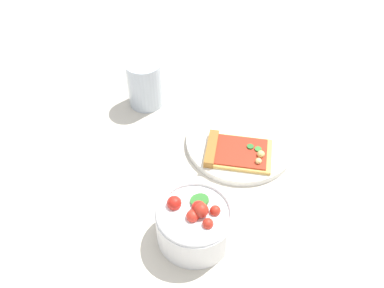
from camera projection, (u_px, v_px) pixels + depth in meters
ground_plane at (215, 143)px, 0.89m from camera, size 2.40×2.40×0.00m
plate at (240, 142)px, 0.88m from camera, size 0.23×0.23×0.01m
pizza_slice_main at (235, 152)px, 0.84m from camera, size 0.14×0.16×0.02m
salad_bowl at (195, 223)px, 0.70m from camera, size 0.13×0.13×0.09m
soda_glass at (145, 85)px, 0.94m from camera, size 0.08×0.08×0.11m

